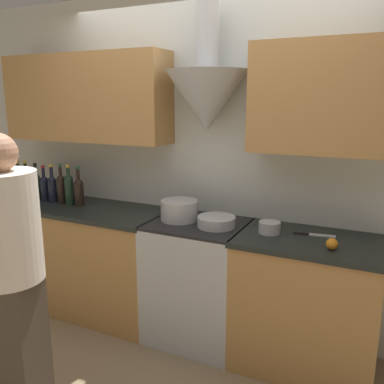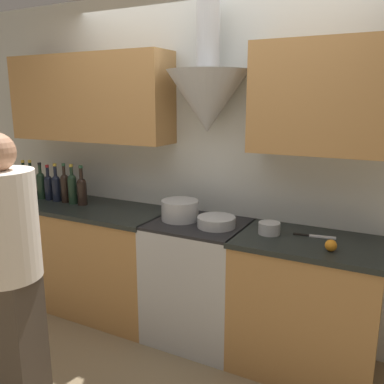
# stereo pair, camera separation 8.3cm
# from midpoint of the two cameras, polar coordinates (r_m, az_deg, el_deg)

# --- Properties ---
(ground_plane) EXTENTS (12.00, 12.00, 0.00)m
(ground_plane) POSITION_cam_midpoint_polar(r_m,az_deg,el_deg) (3.12, -1.09, -22.17)
(ground_plane) COLOR #847051
(wall_back) EXTENTS (8.40, 0.59, 2.60)m
(wall_back) POSITION_cam_midpoint_polar(r_m,az_deg,el_deg) (3.13, 2.18, 7.09)
(wall_back) COLOR silver
(wall_back) RESTS_ON ground_plane
(counter_left) EXTENTS (1.53, 0.62, 0.92)m
(counter_left) POSITION_cam_midpoint_polar(r_m,az_deg,el_deg) (3.70, -14.04, -8.65)
(counter_left) COLOR #B27F47
(counter_left) RESTS_ON ground_plane
(counter_right) EXTENTS (0.93, 0.62, 0.92)m
(counter_right) POSITION_cam_midpoint_polar(r_m,az_deg,el_deg) (2.91, 16.44, -14.97)
(counter_right) COLOR #B27F47
(counter_right) RESTS_ON ground_plane
(stove_range) EXTENTS (0.69, 0.60, 0.92)m
(stove_range) POSITION_cam_midpoint_polar(r_m,az_deg,el_deg) (3.13, 1.66, -12.29)
(stove_range) COLOR #B7BABC
(stove_range) RESTS_ON ground_plane
(wine_bottle_0) EXTENTS (0.07, 0.07, 0.34)m
(wine_bottle_0) POSITION_cam_midpoint_polar(r_m,az_deg,el_deg) (4.00, -21.90, 1.35)
(wine_bottle_0) COLOR black
(wine_bottle_0) RESTS_ON counter_left
(wine_bottle_1) EXTENTS (0.07, 0.07, 0.35)m
(wine_bottle_1) POSITION_cam_midpoint_polar(r_m,az_deg,el_deg) (3.93, -21.04, 1.23)
(wine_bottle_1) COLOR black
(wine_bottle_1) RESTS_ON counter_left
(wine_bottle_2) EXTENTS (0.07, 0.07, 0.33)m
(wine_bottle_2) POSITION_cam_midpoint_polar(r_m,az_deg,el_deg) (3.87, -19.86, 1.06)
(wine_bottle_2) COLOR black
(wine_bottle_2) RESTS_ON counter_left
(wine_bottle_3) EXTENTS (0.07, 0.07, 0.31)m
(wine_bottle_3) POSITION_cam_midpoint_polar(r_m,az_deg,el_deg) (3.81, -18.90, 0.81)
(wine_bottle_3) COLOR black
(wine_bottle_3) RESTS_ON counter_left
(wine_bottle_4) EXTENTS (0.07, 0.07, 0.33)m
(wine_bottle_4) POSITION_cam_midpoint_polar(r_m,az_deg,el_deg) (3.73, -17.91, 0.74)
(wine_bottle_4) COLOR black
(wine_bottle_4) RESTS_ON counter_left
(wine_bottle_5) EXTENTS (0.07, 0.07, 0.34)m
(wine_bottle_5) POSITION_cam_midpoint_polar(r_m,az_deg,el_deg) (3.67, -16.80, 0.74)
(wine_bottle_5) COLOR black
(wine_bottle_5) RESTS_ON counter_left
(wine_bottle_6) EXTENTS (0.07, 0.07, 0.34)m
(wine_bottle_6) POSITION_cam_midpoint_polar(r_m,az_deg,el_deg) (3.60, -15.81, 0.64)
(wine_bottle_6) COLOR black
(wine_bottle_6) RESTS_ON counter_left
(wine_bottle_7) EXTENTS (0.08, 0.08, 0.34)m
(wine_bottle_7) POSITION_cam_midpoint_polar(r_m,az_deg,el_deg) (3.54, -14.55, 0.33)
(wine_bottle_7) COLOR black
(wine_bottle_7) RESTS_ON counter_left
(stock_pot) EXTENTS (0.28, 0.28, 0.15)m
(stock_pot) POSITION_cam_midpoint_polar(r_m,az_deg,el_deg) (3.01, -0.90, -2.56)
(stock_pot) COLOR #B7BABC
(stock_pot) RESTS_ON stove_range
(mixing_bowl) EXTENTS (0.27, 0.27, 0.07)m
(mixing_bowl) POSITION_cam_midpoint_polar(r_m,az_deg,el_deg) (2.87, 4.27, -4.19)
(mixing_bowl) COLOR #B7BABC
(mixing_bowl) RESTS_ON stove_range
(orange_fruit) EXTENTS (0.07, 0.07, 0.07)m
(orange_fruit) POSITION_cam_midpoint_polar(r_m,az_deg,el_deg) (2.56, 19.81, -7.07)
(orange_fruit) COLOR orange
(orange_fruit) RESTS_ON counter_right
(saucepan) EXTENTS (0.14, 0.14, 0.08)m
(saucepan) POSITION_cam_midpoint_polar(r_m,az_deg,el_deg) (2.77, 11.63, -4.99)
(saucepan) COLOR #B7BABC
(saucepan) RESTS_ON counter_right
(chefs_knife) EXTENTS (0.27, 0.07, 0.01)m
(chefs_knife) POSITION_cam_midpoint_polar(r_m,az_deg,el_deg) (2.80, 17.67, -5.91)
(chefs_knife) COLOR silver
(chefs_knife) RESTS_ON counter_right
(person_foreground_left) EXTENTS (0.36, 0.36, 1.63)m
(person_foreground_left) POSITION_cam_midpoint_polar(r_m,az_deg,el_deg) (2.41, -23.51, -10.02)
(person_foreground_left) COLOR #473D33
(person_foreground_left) RESTS_ON ground_plane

